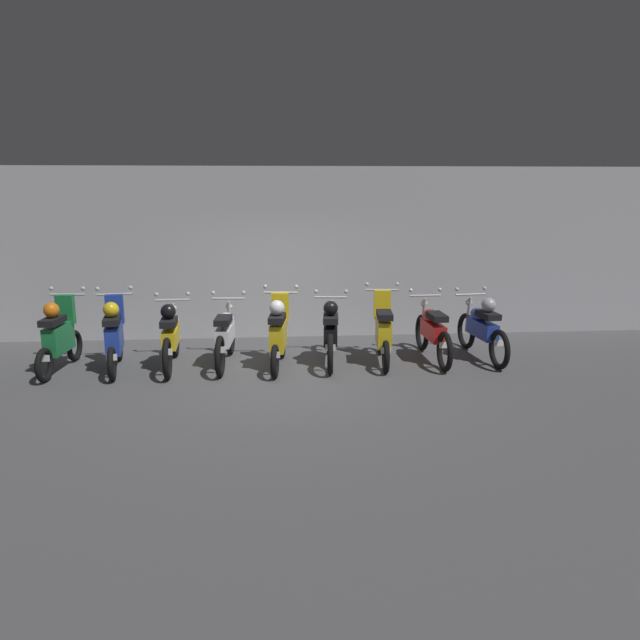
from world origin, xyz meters
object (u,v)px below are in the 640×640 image
(motorbike_slot_3, at_px, (225,335))
(motorbike_slot_7, at_px, (433,331))
(motorbike_slot_2, at_px, (171,336))
(motorbike_slot_4, at_px, (279,333))
(motorbike_slot_8, at_px, (482,328))
(motorbike_slot_1, at_px, (114,335))
(motorbike_slot_5, at_px, (331,332))
(motorbike_slot_0, at_px, (59,336))
(motorbike_slot_6, at_px, (383,332))

(motorbike_slot_3, relative_size, motorbike_slot_7, 1.00)
(motorbike_slot_2, height_order, motorbike_slot_4, motorbike_slot_4)
(motorbike_slot_7, distance_m, motorbike_slot_8, 0.87)
(motorbike_slot_1, bearing_deg, motorbike_slot_8, 1.98)
(motorbike_slot_5, relative_size, motorbike_slot_7, 1.00)
(motorbike_slot_0, height_order, motorbike_slot_5, motorbike_slot_0)
(motorbike_slot_0, bearing_deg, motorbike_slot_4, -1.42)
(motorbike_slot_5, bearing_deg, motorbike_slot_7, 1.18)
(motorbike_slot_3, relative_size, motorbike_slot_6, 1.16)
(motorbike_slot_1, height_order, motorbike_slot_8, motorbike_slot_1)
(motorbike_slot_6, bearing_deg, motorbike_slot_0, -179.45)
(motorbike_slot_1, relative_size, motorbike_slot_8, 0.86)
(motorbike_slot_2, bearing_deg, motorbike_slot_3, 5.20)
(motorbike_slot_6, bearing_deg, motorbike_slot_1, -178.95)
(motorbike_slot_6, bearing_deg, motorbike_slot_5, 176.15)
(motorbike_slot_0, relative_size, motorbike_slot_5, 0.86)
(motorbike_slot_2, xyz_separation_m, motorbike_slot_3, (0.87, 0.08, -0.04))
(motorbike_slot_1, height_order, motorbike_slot_4, same)
(motorbike_slot_6, distance_m, motorbike_slot_7, 0.87)
(motorbike_slot_1, distance_m, motorbike_slot_8, 6.08)
(motorbike_slot_7, xyz_separation_m, motorbike_slot_8, (0.87, 0.04, 0.04))
(motorbike_slot_2, bearing_deg, motorbike_slot_0, -178.12)
(motorbike_slot_4, bearing_deg, motorbike_slot_7, 5.06)
(motorbike_slot_0, xyz_separation_m, motorbike_slot_5, (4.34, 0.11, -0.04))
(motorbike_slot_5, bearing_deg, motorbike_slot_0, -178.57)
(motorbike_slot_6, xyz_separation_m, motorbike_slot_7, (0.86, 0.09, -0.04))
(motorbike_slot_2, height_order, motorbike_slot_7, same)
(motorbike_slot_1, xyz_separation_m, motorbike_slot_6, (4.35, 0.08, -0.04))
(motorbike_slot_2, distance_m, motorbike_slot_8, 5.21)
(motorbike_slot_1, height_order, motorbike_slot_6, same)
(motorbike_slot_3, bearing_deg, motorbike_slot_4, -14.33)
(motorbike_slot_8, bearing_deg, motorbike_slot_4, -175.61)
(motorbike_slot_2, relative_size, motorbike_slot_7, 1.00)
(motorbike_slot_0, relative_size, motorbike_slot_1, 1.00)
(motorbike_slot_0, distance_m, motorbike_slot_6, 5.21)
(motorbike_slot_2, relative_size, motorbike_slot_4, 1.16)
(motorbike_slot_6, relative_size, motorbike_slot_7, 0.86)
(motorbike_slot_1, distance_m, motorbike_slot_5, 3.48)
(motorbike_slot_4, height_order, motorbike_slot_5, motorbike_slot_4)
(motorbike_slot_1, relative_size, motorbike_slot_5, 0.86)
(motorbike_slot_7, height_order, motorbike_slot_8, same)
(motorbike_slot_2, height_order, motorbike_slot_8, same)
(motorbike_slot_0, relative_size, motorbike_slot_8, 0.86)
(motorbike_slot_8, bearing_deg, motorbike_slot_5, -178.43)
(motorbike_slot_8, bearing_deg, motorbike_slot_0, -178.51)
(motorbike_slot_6, xyz_separation_m, motorbike_slot_8, (1.73, 0.13, 0.00))
(motorbike_slot_0, xyz_separation_m, motorbike_slot_8, (6.94, 0.18, -0.04))
(motorbike_slot_1, bearing_deg, motorbike_slot_4, -1.23)
(motorbike_slot_2, distance_m, motorbike_slot_4, 1.75)
(motorbike_slot_1, height_order, motorbike_slot_2, motorbike_slot_1)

